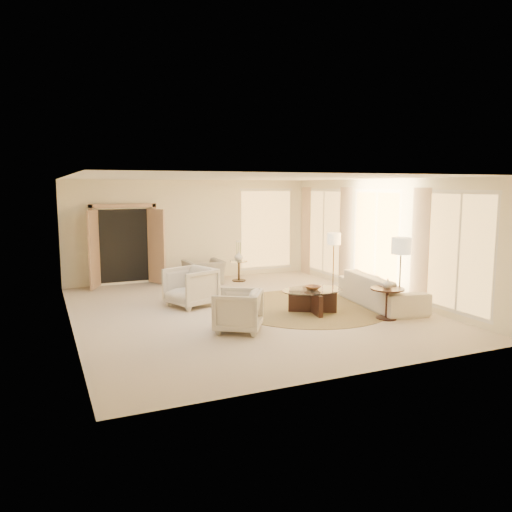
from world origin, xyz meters
name	(u,v)px	position (x,y,z in m)	size (l,w,h in m)	color
room	(246,245)	(0.00, 0.00, 1.40)	(7.04, 8.04, 2.83)	beige
windows_right	(378,240)	(3.45, 0.10, 1.35)	(0.10, 6.40, 2.40)	#F5BC62
window_back_corner	(266,229)	(2.30, 3.95, 1.35)	(1.70, 0.10, 2.40)	#F5BC62
curtains_right	(354,239)	(3.40, 1.00, 1.30)	(0.06, 5.20, 2.60)	#CEB196
french_doors	(125,246)	(-1.90, 3.82, 1.07)	(1.95, 0.66, 2.16)	tan
area_rug	(308,307)	(1.37, -0.26, 0.01)	(3.55, 3.55, 0.01)	#47381E
sofa	(381,290)	(2.90, -0.80, 0.35)	(2.40, 0.94, 0.70)	beige
armchair_left	(191,285)	(-0.97, 0.87, 0.47)	(0.92, 0.86, 0.94)	beige
armchair_right	(238,309)	(-0.73, -1.34, 0.42)	(0.81, 0.76, 0.83)	beige
accent_chair	(204,268)	(0.07, 3.16, 0.43)	(0.98, 0.64, 0.86)	gray
coffee_table	(313,298)	(1.20, -0.72, 0.31)	(1.78, 1.78, 0.49)	black
end_table	(387,298)	(2.31, -1.75, 0.43)	(0.66, 0.66, 0.62)	black
side_table	(239,269)	(1.09, 3.17, 0.35)	(0.50, 0.50, 0.58)	#302419
floor_lamp_near	(334,241)	(2.90, 1.16, 1.24)	(0.35, 0.35, 1.45)	#302419
floor_lamp_far	(401,249)	(2.68, -1.66, 1.37)	(0.39, 0.39, 1.61)	#302419
bowl	(313,288)	(1.20, -0.72, 0.53)	(0.32, 0.32, 0.08)	brown
end_vase	(388,284)	(2.31, -1.75, 0.71)	(0.18, 0.18, 0.19)	silver
side_vase	(239,256)	(1.09, 3.17, 0.70)	(0.25, 0.25, 0.26)	silver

